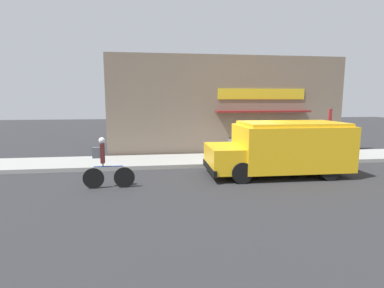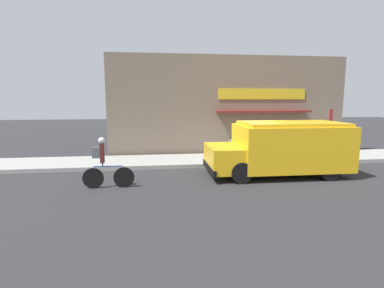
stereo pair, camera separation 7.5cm
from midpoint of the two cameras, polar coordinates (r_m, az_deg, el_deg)
ground_plane at (r=13.55m, az=10.04°, el=-4.27°), size 70.00×70.00×0.00m
sidewalk at (r=14.75m, az=8.50°, el=-2.86°), size 28.00×2.60×0.17m
storefront at (r=15.99m, az=7.33°, el=7.18°), size 12.71×0.83×5.24m
school_bus at (r=12.26m, az=16.66°, el=-0.63°), size 5.43×2.87×2.09m
cyclist at (r=10.40m, az=-16.48°, el=-3.73°), size 1.71×0.21×1.73m
stop_sign_post at (r=15.42m, az=24.58°, el=3.34°), size 0.45×0.45×2.41m
trash_bin at (r=14.92m, az=7.78°, el=-0.55°), size 0.51×0.51×0.93m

